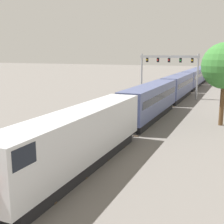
% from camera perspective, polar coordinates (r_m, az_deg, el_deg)
% --- Properties ---
extents(ground_plane, '(400.00, 400.00, 0.00)m').
position_cam_1_polar(ground_plane, '(22.43, -15.08, -13.00)').
color(ground_plane, slate).
extents(track_main, '(2.60, 200.00, 0.16)m').
position_cam_1_polar(track_main, '(77.13, 15.07, 4.29)').
color(track_main, slate).
rests_on(track_main, ground).
extents(track_near, '(2.60, 160.00, 0.16)m').
position_cam_1_polar(track_near, '(58.90, 6.83, 2.50)').
color(track_near, slate).
rests_on(track_near, ground).
extents(passenger_train, '(3.04, 100.36, 4.80)m').
position_cam_1_polar(passenger_train, '(60.95, 12.90, 5.01)').
color(passenger_train, silver).
rests_on(passenger_train, ground).
extents(signal_gantry, '(12.10, 0.49, 9.00)m').
position_cam_1_polar(signal_gantry, '(61.29, 11.01, 8.83)').
color(signal_gantry, '#999BA0').
rests_on(signal_gantry, ground).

